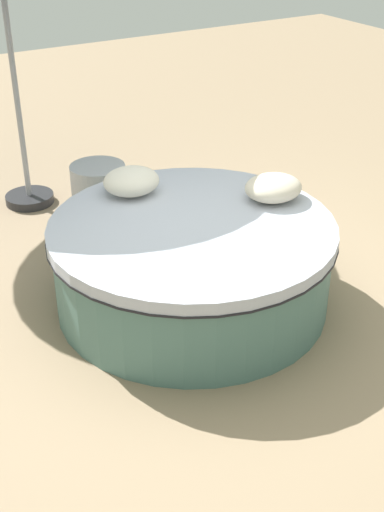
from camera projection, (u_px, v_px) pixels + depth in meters
ground_plane at (192, 302)px, 4.91m from camera, size 16.00×16.00×0.00m
round_bed at (192, 263)px, 4.74m from camera, size 1.97×1.97×0.63m
throw_pillow_0 at (273, 188)px, 4.88m from camera, size 0.43×0.37×0.18m
throw_pillow_1 at (131, 181)px, 4.96m from camera, size 0.41×0.38×0.19m
side_table at (99, 191)px, 6.01m from camera, size 0.48×0.48×0.47m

